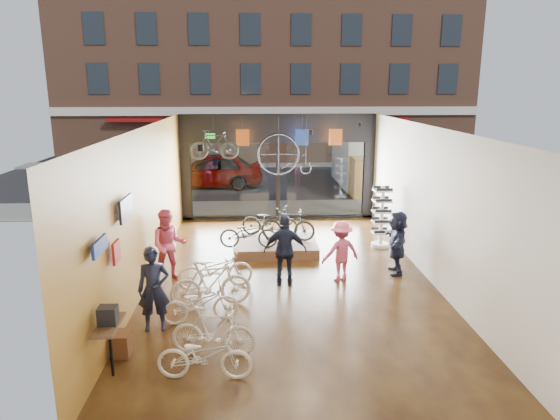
{
  "coord_description": "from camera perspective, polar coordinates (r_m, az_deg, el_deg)",
  "views": [
    {
      "loc": [
        -0.85,
        -11.88,
        4.72
      ],
      "look_at": [
        -0.16,
        1.4,
        1.44
      ],
      "focal_mm": 32.0,
      "sensor_mm": 36.0,
      "label": 1
    }
  ],
  "objects": [
    {
      "name": "ceiling",
      "position": [
        11.94,
        1.15,
        9.54
      ],
      "size": [
        7.0,
        12.0,
        0.04
      ],
      "primitive_type": "cube",
      "color": "black",
      "rests_on": "ground"
    },
    {
      "name": "customer_0",
      "position": [
        10.23,
        -14.23,
        -8.75
      ],
      "size": [
        0.68,
        0.5,
        1.72
      ],
      "primitive_type": "imported",
      "rotation": [
        0.0,
        0.0,
        0.15
      ],
      "color": "#161C33",
      "rests_on": "ground_plane"
    },
    {
      "name": "customer_3",
      "position": [
        12.47,
        6.96,
        -4.71
      ],
      "size": [
        1.12,
        0.85,
        1.54
      ],
      "primitive_type": "imported",
      "rotation": [
        0.0,
        0.0,
        3.46
      ],
      "color": "#CC4C72",
      "rests_on": "ground_plane"
    },
    {
      "name": "customer_5",
      "position": [
        13.22,
        13.23,
        -3.63
      ],
      "size": [
        0.71,
        1.59,
        1.66
      ],
      "primitive_type": "imported",
      "rotation": [
        0.0,
        0.0,
        4.57
      ],
      "color": "#161C33",
      "rests_on": "ground_plane"
    },
    {
      "name": "jersey_left",
      "position": [
        17.16,
        -4.29,
        8.25
      ],
      "size": [
        0.45,
        0.03,
        0.55
      ],
      "primitive_type": "cube",
      "color": "#CC5919",
      "rests_on": "ceiling"
    },
    {
      "name": "floor_bike_1",
      "position": [
        9.28,
        -7.66,
        -13.57
      ],
      "size": [
        1.58,
        0.65,
        0.92
      ],
      "primitive_type": "imported",
      "rotation": [
        0.0,
        0.0,
        1.43
      ],
      "color": "beige",
      "rests_on": "ground_plane"
    },
    {
      "name": "wall_right",
      "position": [
        12.97,
        16.82,
        0.7
      ],
      "size": [
        0.04,
        12.0,
        3.8
      ],
      "primitive_type": "cube",
      "color": "beige",
      "rests_on": "ground"
    },
    {
      "name": "floor_bike_4",
      "position": [
        12.13,
        -7.4,
        -6.75
      ],
      "size": [
        1.9,
        0.99,
        0.95
      ],
      "primitive_type": "imported",
      "rotation": [
        0.0,
        0.0,
        1.78
      ],
      "color": "beige",
      "rests_on": "ground_plane"
    },
    {
      "name": "display_bike_left",
      "position": [
        14.06,
        -3.61,
        -2.65
      ],
      "size": [
        1.66,
        0.65,
        0.86
      ],
      "primitive_type": "imported",
      "rotation": [
        0.0,
        0.0,
        1.52
      ],
      "color": "black",
      "rests_on": "display_platform"
    },
    {
      "name": "sunglasses_rack",
      "position": [
        15.3,
        11.52,
        -0.76
      ],
      "size": [
        0.65,
        0.58,
        1.86
      ],
      "primitive_type": null,
      "rotation": [
        0.0,
        0.0,
        -0.28
      ],
      "color": "white",
      "rests_on": "ground_plane"
    },
    {
      "name": "sidewalk_near",
      "position": [
        19.66,
        -0.4,
        0.16
      ],
      "size": [
        30.0,
        2.4,
        0.12
      ],
      "primitive_type": "cube",
      "color": "slate",
      "rests_on": "ground"
    },
    {
      "name": "wall_left",
      "position": [
        12.5,
        -15.21,
        0.33
      ],
      "size": [
        0.04,
        12.0,
        3.8
      ],
      "primitive_type": "cube",
      "color": "#AD7729",
      "rests_on": "ground"
    },
    {
      "name": "floor_bike_3",
      "position": [
        11.16,
        -7.91,
        -8.31
      ],
      "size": [
        1.84,
        0.82,
        1.07
      ],
      "primitive_type": "imported",
      "rotation": [
        0.0,
        0.0,
        1.75
      ],
      "color": "beige",
      "rests_on": "ground_plane"
    },
    {
      "name": "customer_2",
      "position": [
        12.08,
        0.61,
        -4.63
      ],
      "size": [
        1.07,
        0.51,
        1.77
      ],
      "primitive_type": "imported",
      "rotation": [
        0.0,
        0.0,
        3.06
      ],
      "color": "#161C33",
      "rests_on": "ground_plane"
    },
    {
      "name": "penny_farthing",
      "position": [
        16.7,
        0.83,
        6.23
      ],
      "size": [
        1.73,
        0.06,
        1.39
      ],
      "primitive_type": null,
      "color": "black",
      "rests_on": "ceiling"
    },
    {
      "name": "hung_bike",
      "position": [
        16.23,
        -7.58,
        7.4
      ],
      "size": [
        1.58,
        0.46,
        0.95
      ],
      "primitive_type": "imported",
      "rotation": [
        0.0,
        0.0,
        1.58
      ],
      "color": "black",
      "rests_on": "ceiling"
    },
    {
      "name": "ground_plane",
      "position": [
        12.82,
        1.07,
        -7.84
      ],
      "size": [
        7.0,
        12.0,
        0.04
      ],
      "primitive_type": "cube",
      "color": "black",
      "rests_on": "ground"
    },
    {
      "name": "floor_bike_0",
      "position": [
        8.65,
        -8.62,
        -16.13
      ],
      "size": [
        1.63,
        0.68,
        0.83
      ],
      "primitive_type": "imported",
      "rotation": [
        0.0,
        0.0,
        1.49
      ],
      "color": "beige",
      "rests_on": "ground_plane"
    },
    {
      "name": "floor_bike_2",
      "position": [
        10.53,
        -9.1,
        -10.47
      ],
      "size": [
        1.65,
        0.85,
        0.83
      ],
      "primitive_type": "imported",
      "rotation": [
        0.0,
        0.0,
        1.77
      ],
      "color": "beige",
      "rests_on": "ground_plane"
    },
    {
      "name": "storefront",
      "position": [
        18.12,
        -0.24,
        4.92
      ],
      "size": [
        7.0,
        0.26,
        3.8
      ],
      "primitive_type": null,
      "color": "black",
      "rests_on": "ground"
    },
    {
      "name": "display_bike_mid",
      "position": [
        14.68,
        0.9,
        -1.68
      ],
      "size": [
        1.67,
        0.78,
        0.97
      ],
      "primitive_type": "imported",
      "rotation": [
        0.0,
        0.0,
        1.36
      ],
      "color": "black",
      "rests_on": "display_platform"
    },
    {
      "name": "jersey_mid",
      "position": [
        17.24,
        2.55,
        8.3
      ],
      "size": [
        0.45,
        0.03,
        0.55
      ],
      "primitive_type": "cube",
      "color": "#1E3F99",
      "rests_on": "ceiling"
    },
    {
      "name": "exit_sign",
      "position": [
        17.9,
        -8.0,
        8.39
      ],
      "size": [
        0.35,
        0.06,
        0.18
      ],
      "primitive_type": "cube",
      "color": "#198C26",
      "rests_on": "storefront"
    },
    {
      "name": "street_car",
      "position": [
        24.28,
        -7.87,
        4.54
      ],
      "size": [
        4.92,
        1.98,
        1.68
      ],
      "primitive_type": "imported",
      "rotation": [
        0.0,
        0.0,
        -1.57
      ],
      "color": "gray",
      "rests_on": "street_road"
    },
    {
      "name": "street_road",
      "position": [
        27.3,
        -1.14,
        3.89
      ],
      "size": [
        30.0,
        18.0,
        0.02
      ],
      "primitive_type": "cube",
      "color": "black",
      "rests_on": "ground"
    },
    {
      "name": "jersey_right",
      "position": [
        17.38,
        6.37,
        8.27
      ],
      "size": [
        0.45,
        0.03,
        0.55
      ],
      "primitive_type": "cube",
      "color": "#CC5919",
      "rests_on": "ceiling"
    },
    {
      "name": "display_platform",
      "position": [
        14.76,
        -0.51,
        -4.16
      ],
      "size": [
        2.4,
        1.8,
        0.3
      ],
      "primitive_type": "cube",
      "color": "#503322",
      "rests_on": "ground_plane"
    },
    {
      "name": "customer_1",
      "position": [
        12.7,
        -12.59,
        -3.94
      ],
      "size": [
        0.98,
        0.82,
        1.82
      ],
      "primitive_type": "imported",
      "rotation": [
        0.0,
        0.0,
        0.16
      ],
      "color": "#CC4C72",
      "rests_on": "ground_plane"
    },
    {
      "name": "box_truck",
      "position": [
        23.71,
        9.84,
        5.4
      ],
      "size": [
        2.21,
        6.64,
        2.62
      ],
      "primitive_type": null,
      "color": "silver",
      "rests_on": "street_road"
    },
    {
      "name": "wall_merch",
      "position": [
        9.39,
        -18.55,
        -8.24
      ],
      "size": [
        0.4,
        2.4,
        2.6
      ],
      "primitive_type": null,
      "color": "navy",
      "rests_on": "wall_left"
    },
    {
      "name": "wall_back",
      "position": [
        6.56,
        4.89,
        -11.67
      ],
      "size": [
        7.0,
        0.04,
        3.8
      ],
      "primitive_type": "cube",
      "color": "beige",
      "rests_on": "ground"
    },
    {
      "name": "display_bike_right",
      "position": [
        15.16,
        -1.16,
        -1.31
      ],
      "size": [
        1.81,
        0.94,
        0.91
      ],
      "primitive_type": "imported",
      "rotation": [
        0.0,
        0.0,
        1.36
      ],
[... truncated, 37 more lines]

